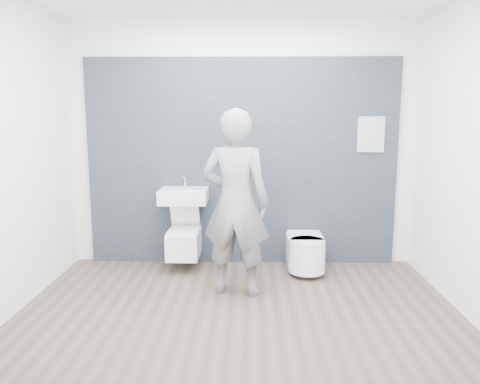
{
  "coord_description": "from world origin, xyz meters",
  "views": [
    {
      "loc": [
        0.1,
        -3.98,
        1.78
      ],
      "look_at": [
        0.0,
        0.6,
        1.0
      ],
      "focal_mm": 35.0,
      "sensor_mm": 36.0,
      "label": 1
    }
  ],
  "objects_px": {
    "visitor": "(236,203)",
    "toilet_rounded": "(306,252)",
    "toilet_square": "(184,241)",
    "washbasin": "(184,196)"
  },
  "relations": [
    {
      "from": "visitor",
      "to": "toilet_rounded",
      "type": "bearing_deg",
      "value": -129.48
    },
    {
      "from": "toilet_square",
      "to": "visitor",
      "type": "distance_m",
      "value": 1.11
    },
    {
      "from": "toilet_rounded",
      "to": "washbasin",
      "type": "bearing_deg",
      "value": 174.3
    },
    {
      "from": "washbasin",
      "to": "toilet_square",
      "type": "xyz_separation_m",
      "value": [
        0.0,
        -0.05,
        -0.53
      ]
    },
    {
      "from": "washbasin",
      "to": "toilet_square",
      "type": "relative_size",
      "value": 0.83
    },
    {
      "from": "washbasin",
      "to": "visitor",
      "type": "bearing_deg",
      "value": -51.27
    },
    {
      "from": "toilet_rounded",
      "to": "visitor",
      "type": "xyz_separation_m",
      "value": [
        -0.77,
        -0.63,
        0.68
      ]
    },
    {
      "from": "washbasin",
      "to": "visitor",
      "type": "height_order",
      "value": "visitor"
    },
    {
      "from": "toilet_square",
      "to": "toilet_rounded",
      "type": "bearing_deg",
      "value": -3.65
    },
    {
      "from": "toilet_rounded",
      "to": "visitor",
      "type": "bearing_deg",
      "value": -140.65
    }
  ]
}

